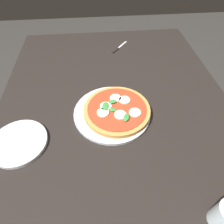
% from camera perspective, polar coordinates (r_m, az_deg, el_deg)
% --- Properties ---
extents(ground_plane, '(6.00, 6.00, 0.00)m').
position_cam_1_polar(ground_plane, '(1.45, 1.10, -23.45)').
color(ground_plane, '#2D2B28').
extents(dining_table, '(1.58, 1.00, 0.78)m').
position_cam_1_polar(dining_table, '(0.83, 1.78, -8.01)').
color(dining_table, black).
rests_on(dining_table, ground_plane).
extents(serving_tray, '(0.31, 0.31, 0.01)m').
position_cam_1_polar(serving_tray, '(0.79, 0.00, -0.19)').
color(serving_tray, silver).
rests_on(serving_tray, dining_table).
extents(pizza, '(0.27, 0.27, 0.03)m').
position_cam_1_polar(pizza, '(0.78, 1.17, 0.68)').
color(pizza, '#C6843F').
rests_on(pizza, serving_tray).
extents(plate_white, '(0.20, 0.20, 0.01)m').
position_cam_1_polar(plate_white, '(0.78, -25.57, -8.04)').
color(plate_white, white).
rests_on(plate_white, dining_table).
extents(knife, '(0.13, 0.10, 0.01)m').
position_cam_1_polar(knife, '(1.20, 1.70, 18.09)').
color(knife, black).
rests_on(knife, dining_table).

